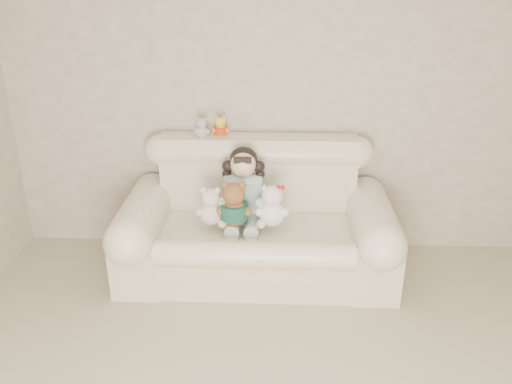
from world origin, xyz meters
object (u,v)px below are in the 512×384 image
Objects in this scene: cream_teddy at (211,202)px; white_cat at (272,201)px; sofa at (257,215)px; seated_child at (243,185)px; brown_teddy at (234,200)px.

white_cat is at bearing -22.65° from cream_teddy.
sofa is at bearing 137.51° from white_cat.
seated_child reaches higher than brown_teddy.
seated_child reaches higher than cream_teddy.
cream_teddy is (-0.33, -0.13, 0.16)m from sofa.
sofa is at bearing -0.59° from cream_teddy.
cream_teddy is (-0.17, 0.01, -0.03)m from brown_teddy.
sofa reaches higher than white_cat.
white_cat is (0.22, -0.21, -0.03)m from seated_child.
seated_child is (-0.10, 0.08, 0.21)m from sofa.
seated_child is 1.48× the size of brown_teddy.
seated_child is at bearing 142.12° from sofa.
brown_teddy is at bearing -137.80° from sofa.
white_cat is at bearing -45.56° from seated_child.
brown_teddy is at bearing -171.89° from white_cat.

